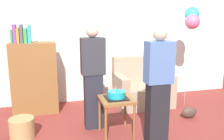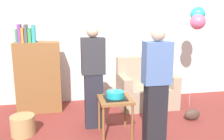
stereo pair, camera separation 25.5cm
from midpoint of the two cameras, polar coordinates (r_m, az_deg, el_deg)
The scene contains 10 objects.
wall_back at distance 5.19m, azimuth 0.59°, elevation 7.85°, with size 6.00×0.10×2.70m, color silver.
couch at distance 4.99m, azimuth 9.31°, elevation -4.31°, with size 1.10×0.70×0.96m.
bookshelf at distance 4.72m, azimuth -15.18°, elevation -1.21°, with size 0.80×0.36×1.62m.
side_table at distance 3.68m, azimuth 2.75°, elevation -7.83°, with size 0.48×0.48×0.58m.
birthday_cake at distance 3.63m, azimuth 2.77°, elevation -5.80°, with size 0.32×0.32×0.17m.
person_blowing_candles at distance 3.86m, azimuth -2.45°, elevation -1.56°, with size 0.36×0.22×1.63m.
person_holding_cake at distance 3.38m, azimuth 12.25°, elevation -3.86°, with size 0.36×0.22×1.63m.
wicker_basket at distance 4.00m, azimuth -18.10°, elevation -12.04°, with size 0.36×0.36×0.30m, color #A88451.
handbag at distance 4.58m, azimuth 19.55°, elevation -9.65°, with size 0.28×0.14×0.20m, color #473328.
balloon_bunch at distance 4.91m, azimuth 20.57°, elevation 11.10°, with size 0.32×0.37×1.92m.
Camera 2 is at (-0.91, -3.04, 1.77)m, focal length 39.70 mm.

